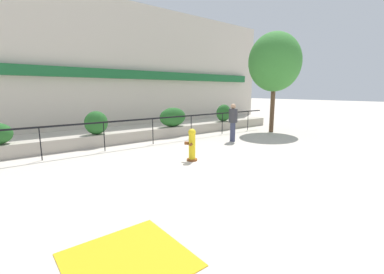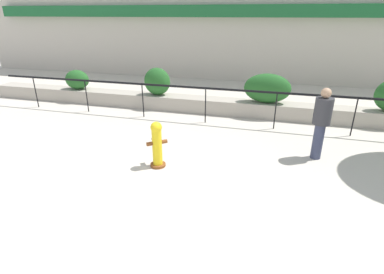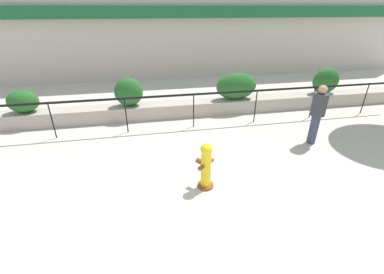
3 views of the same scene
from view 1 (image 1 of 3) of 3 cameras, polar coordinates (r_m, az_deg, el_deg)
name	(u,v)px [view 1 (image 1 of 3)]	position (r m, az deg, el deg)	size (l,w,h in m)	color
ground_plane	(238,171)	(7.70, 10.23, -7.35)	(120.00, 120.00, 0.00)	beige
building_facade	(94,63)	(17.75, -21.00, 15.02)	(30.00, 1.36, 8.00)	beige
planter_wall_low	(141,135)	(12.31, -11.23, 0.44)	(18.00, 0.70, 0.50)	#ADA393
fence_railing_segment	(153,121)	(11.25, -8.76, 3.55)	(15.00, 0.05, 1.15)	black
hedge_bush_1	(96,123)	(11.42, -20.51, 2.97)	(0.96, 0.68, 0.98)	#235B23
hedge_bush_2	(173,117)	(13.15, -4.27, 4.44)	(1.52, 0.70, 0.96)	#235B23
hedge_bush_3	(224,113)	(15.52, 7.06, 5.34)	(1.09, 0.58, 1.00)	#235B23
fire_hydrant	(192,144)	(8.50, -0.02, -1.66)	(0.49, 0.49, 1.08)	brown
street_tree	(275,62)	(15.16, 17.93, 15.52)	(3.00, 2.70, 5.42)	brown
pedestrian	(233,120)	(11.87, 9.09, 3.74)	(0.50, 0.50, 1.73)	#383D56
tactile_warning_pad	(128,260)	(4.03, -14.05, -24.95)	(1.57, 1.57, 0.01)	gold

